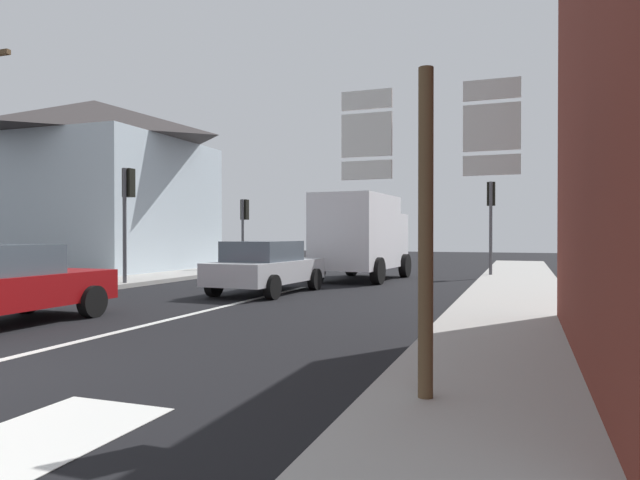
{
  "coord_description": "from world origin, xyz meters",
  "views": [
    {
      "loc": [
        6.44,
        -4.43,
        1.66
      ],
      "look_at": [
        1.19,
        10.16,
        1.5
      ],
      "focal_mm": 31.71,
      "sensor_mm": 36.0,
      "label": 1
    }
  ],
  "objects_px": {
    "traffic_light_far_left": "(244,218)",
    "traffic_light_near_left": "(128,199)",
    "traffic_light_far_right": "(491,207)",
    "sedan_far": "(266,266)",
    "route_sign_post": "(426,207)",
    "delivery_truck": "(361,235)"
  },
  "relations": [
    {
      "from": "traffic_light_far_left",
      "to": "traffic_light_near_left",
      "type": "height_order",
      "value": "traffic_light_near_left"
    },
    {
      "from": "traffic_light_far_right",
      "to": "traffic_light_near_left",
      "type": "bearing_deg",
      "value": -144.15
    },
    {
      "from": "traffic_light_near_left",
      "to": "sedan_far",
      "type": "bearing_deg",
      "value": -3.75
    },
    {
      "from": "traffic_light_far_right",
      "to": "traffic_light_near_left",
      "type": "xyz_separation_m",
      "value": [
        -10.61,
        -7.67,
        0.06
      ]
    },
    {
      "from": "route_sign_post",
      "to": "traffic_light_far_left",
      "type": "distance_m",
      "value": 20.5
    },
    {
      "from": "sedan_far",
      "to": "traffic_light_far_left",
      "type": "relative_size",
      "value": 1.33
    },
    {
      "from": "traffic_light_far_right",
      "to": "traffic_light_far_left",
      "type": "bearing_deg",
      "value": 178.59
    },
    {
      "from": "route_sign_post",
      "to": "traffic_light_far_left",
      "type": "height_order",
      "value": "traffic_light_far_left"
    },
    {
      "from": "traffic_light_far_right",
      "to": "delivery_truck",
      "type": "bearing_deg",
      "value": -149.31
    },
    {
      "from": "delivery_truck",
      "to": "traffic_light_far_left",
      "type": "bearing_deg",
      "value": 155.37
    },
    {
      "from": "traffic_light_far_left",
      "to": "traffic_light_near_left",
      "type": "xyz_separation_m",
      "value": [
        0.0,
        -7.93,
        0.38
      ]
    },
    {
      "from": "sedan_far",
      "to": "delivery_truck",
      "type": "distance_m",
      "value": 5.61
    },
    {
      "from": "sedan_far",
      "to": "route_sign_post",
      "type": "distance_m",
      "value": 10.93
    },
    {
      "from": "sedan_far",
      "to": "delivery_truck",
      "type": "xyz_separation_m",
      "value": [
        1.27,
        5.39,
        0.89
      ]
    },
    {
      "from": "route_sign_post",
      "to": "traffic_light_near_left",
      "type": "bearing_deg",
      "value": 139.11
    },
    {
      "from": "traffic_light_far_left",
      "to": "delivery_truck",
      "type": "bearing_deg",
      "value": -24.63
    },
    {
      "from": "sedan_far",
      "to": "traffic_light_near_left",
      "type": "height_order",
      "value": "traffic_light_near_left"
    },
    {
      "from": "sedan_far",
      "to": "route_sign_post",
      "type": "bearing_deg",
      "value": -56.94
    },
    {
      "from": "route_sign_post",
      "to": "traffic_light_far_left",
      "type": "bearing_deg",
      "value": 122.11
    },
    {
      "from": "sedan_far",
      "to": "traffic_light_near_left",
      "type": "xyz_separation_m",
      "value": [
        -4.97,
        0.33,
        2.01
      ]
    },
    {
      "from": "traffic_light_far_right",
      "to": "traffic_light_near_left",
      "type": "height_order",
      "value": "traffic_light_near_left"
    },
    {
      "from": "sedan_far",
      "to": "delivery_truck",
      "type": "relative_size",
      "value": 0.84
    }
  ]
}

